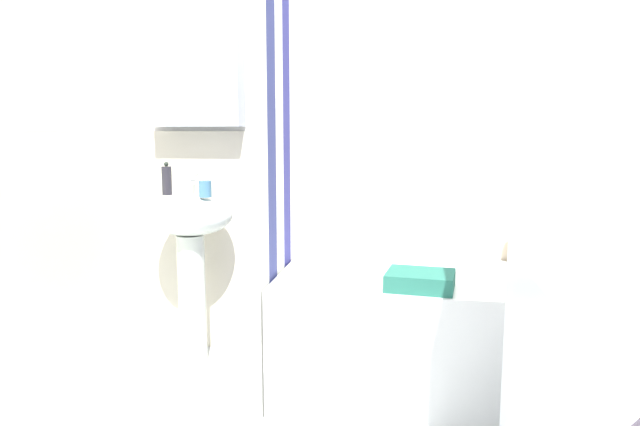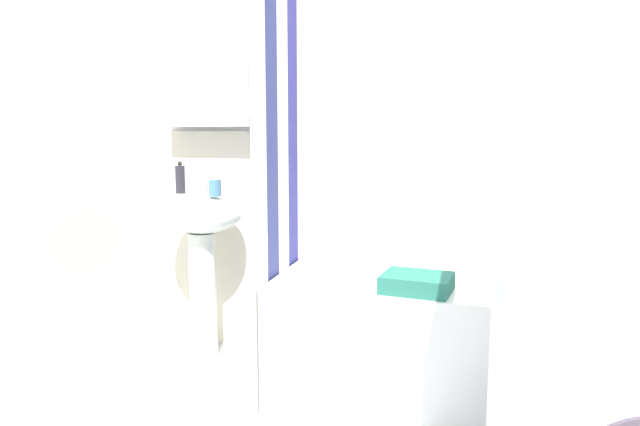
{
  "view_description": "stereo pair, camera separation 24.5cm",
  "coord_description": "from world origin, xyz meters",
  "px_view_note": "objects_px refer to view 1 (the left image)",
  "views": [
    {
      "loc": [
        0.06,
        -1.65,
        1.18
      ],
      "look_at": [
        -0.32,
        0.75,
        0.84
      ],
      "focal_mm": 31.62,
      "sensor_mm": 36.0,
      "label": 1
    },
    {
      "loc": [
        0.3,
        -1.6,
        1.18
      ],
      "look_at": [
        -0.32,
        0.75,
        0.84
      ],
      "focal_mm": 31.62,
      "sensor_mm": 36.0,
      "label": 2
    }
  ],
  "objects_px": {
    "soap_dispenser": "(167,180)",
    "body_wash_bottle": "(518,244)",
    "lotion_bottle": "(542,250)",
    "towel_folded": "(420,280)",
    "bathtub": "(438,335)",
    "sink": "(190,242)",
    "shampoo_bottle": "(569,246)",
    "toothbrush_cup": "(205,189)"
  },
  "relations": [
    {
      "from": "towel_folded",
      "to": "soap_dispenser",
      "type": "bearing_deg",
      "value": 160.92
    },
    {
      "from": "toothbrush_cup",
      "to": "lotion_bottle",
      "type": "relative_size",
      "value": 0.54
    },
    {
      "from": "lotion_bottle",
      "to": "body_wash_bottle",
      "type": "relative_size",
      "value": 0.7
    },
    {
      "from": "shampoo_bottle",
      "to": "soap_dispenser",
      "type": "bearing_deg",
      "value": -177.71
    },
    {
      "from": "body_wash_bottle",
      "to": "towel_folded",
      "type": "xyz_separation_m",
      "value": [
        -0.47,
        -0.5,
        -0.07
      ]
    },
    {
      "from": "bathtub",
      "to": "lotion_bottle",
      "type": "bearing_deg",
      "value": 31.36
    },
    {
      "from": "towel_folded",
      "to": "body_wash_bottle",
      "type": "bearing_deg",
      "value": 46.99
    },
    {
      "from": "towel_folded",
      "to": "sink",
      "type": "bearing_deg",
      "value": 160.89
    },
    {
      "from": "body_wash_bottle",
      "to": "sink",
      "type": "bearing_deg",
      "value": -176.36
    },
    {
      "from": "bathtub",
      "to": "body_wash_bottle",
      "type": "height_order",
      "value": "body_wash_bottle"
    },
    {
      "from": "soap_dispenser",
      "to": "bathtub",
      "type": "bearing_deg",
      "value": -9.21
    },
    {
      "from": "toothbrush_cup",
      "to": "body_wash_bottle",
      "type": "height_order",
      "value": "toothbrush_cup"
    },
    {
      "from": "sink",
      "to": "body_wash_bottle",
      "type": "relative_size",
      "value": 3.95
    },
    {
      "from": "toothbrush_cup",
      "to": "towel_folded",
      "type": "height_order",
      "value": "toothbrush_cup"
    },
    {
      "from": "soap_dispenser",
      "to": "lotion_bottle",
      "type": "bearing_deg",
      "value": 2.47
    },
    {
      "from": "soap_dispenser",
      "to": "lotion_bottle",
      "type": "height_order",
      "value": "soap_dispenser"
    },
    {
      "from": "sink",
      "to": "body_wash_bottle",
      "type": "height_order",
      "value": "sink"
    },
    {
      "from": "shampoo_bottle",
      "to": "body_wash_bottle",
      "type": "height_order",
      "value": "body_wash_bottle"
    },
    {
      "from": "bathtub",
      "to": "towel_folded",
      "type": "bearing_deg",
      "value": -112.0
    },
    {
      "from": "toothbrush_cup",
      "to": "bathtub",
      "type": "xyz_separation_m",
      "value": [
        1.14,
        -0.15,
        -0.64
      ]
    },
    {
      "from": "lotion_bottle",
      "to": "body_wash_bottle",
      "type": "xyz_separation_m",
      "value": [
        -0.12,
        -0.02,
        0.03
      ]
    },
    {
      "from": "lotion_bottle",
      "to": "soap_dispenser",
      "type": "bearing_deg",
      "value": -177.53
    },
    {
      "from": "shampoo_bottle",
      "to": "lotion_bottle",
      "type": "height_order",
      "value": "shampoo_bottle"
    },
    {
      "from": "bathtub",
      "to": "shampoo_bottle",
      "type": "xyz_separation_m",
      "value": [
        0.62,
        0.3,
        0.37
      ]
    },
    {
      "from": "sink",
      "to": "shampoo_bottle",
      "type": "distance_m",
      "value": 1.87
    },
    {
      "from": "bathtub",
      "to": "soap_dispenser",
      "type": "bearing_deg",
      "value": 170.79
    },
    {
      "from": "shampoo_bottle",
      "to": "bathtub",
      "type": "bearing_deg",
      "value": -153.89
    },
    {
      "from": "soap_dispenser",
      "to": "shampoo_bottle",
      "type": "height_order",
      "value": "soap_dispenser"
    },
    {
      "from": "sink",
      "to": "lotion_bottle",
      "type": "height_order",
      "value": "sink"
    },
    {
      "from": "toothbrush_cup",
      "to": "bathtub",
      "type": "bearing_deg",
      "value": -7.45
    },
    {
      "from": "soap_dispenser",
      "to": "bathtub",
      "type": "relative_size",
      "value": 0.12
    },
    {
      "from": "soap_dispenser",
      "to": "body_wash_bottle",
      "type": "bearing_deg",
      "value": 1.84
    },
    {
      "from": "sink",
      "to": "bathtub",
      "type": "height_order",
      "value": "sink"
    },
    {
      "from": "lotion_bottle",
      "to": "towel_folded",
      "type": "relative_size",
      "value": 0.57
    },
    {
      "from": "sink",
      "to": "body_wash_bottle",
      "type": "bearing_deg",
      "value": 3.64
    },
    {
      "from": "sink",
      "to": "toothbrush_cup",
      "type": "distance_m",
      "value": 0.29
    },
    {
      "from": "towel_folded",
      "to": "shampoo_bottle",
      "type": "bearing_deg",
      "value": 36.56
    },
    {
      "from": "sink",
      "to": "towel_folded",
      "type": "distance_m",
      "value": 1.22
    },
    {
      "from": "sink",
      "to": "toothbrush_cup",
      "type": "xyz_separation_m",
      "value": [
        0.1,
        -0.03,
        0.27
      ]
    },
    {
      "from": "sink",
      "to": "shampoo_bottle",
      "type": "xyz_separation_m",
      "value": [
        1.86,
        0.13,
        0.01
      ]
    },
    {
      "from": "soap_dispenser",
      "to": "lotion_bottle",
      "type": "distance_m",
      "value": 1.91
    },
    {
      "from": "toothbrush_cup",
      "to": "towel_folded",
      "type": "bearing_deg",
      "value": -19.43
    }
  ]
}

